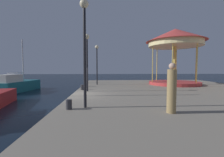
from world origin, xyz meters
The scene contains 11 objects.
ground_plane centered at (0.00, 0.00, 0.00)m, with size 120.00×120.00×0.00m, color black.
quay_dock centered at (7.83, 0.00, 0.40)m, with size 15.66×23.55×0.80m, color gray.
sailboat_teal centered at (-7.27, 6.88, 0.72)m, with size 2.82×5.54×5.74m.
carousel centered at (9.38, 5.50, 5.08)m, with size 5.90×5.90×5.70m.
lamp_post_near_edge centered at (1.24, -3.53, 3.83)m, with size 0.36×0.36×4.45m.
lamp_post_mid_promenade centered at (0.86, 1.18, 3.62)m, with size 0.36×0.36×4.10m.
lamp_post_far_end centered at (1.38, 5.89, 3.58)m, with size 0.36×0.36×4.03m.
bollard_south centered at (0.38, 1.94, 1.00)m, with size 0.24×0.24×0.40m, color #2D2D33.
bollard_center centered at (0.62, -3.77, 1.00)m, with size 0.24×0.24×0.40m, color #2D2D33.
bollard_north centered at (0.46, 4.07, 1.00)m, with size 0.24×0.24×0.40m, color #2D2D33.
person_mid_promenade centered at (4.54, -4.48, 1.67)m, with size 0.34×0.34×1.86m.
Camera 1 is at (2.00, -9.97, 2.44)m, focal length 24.57 mm.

